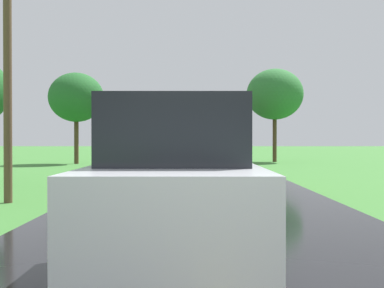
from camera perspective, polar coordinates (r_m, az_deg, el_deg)
name	(u,v)px	position (r m, az deg, el deg)	size (l,w,h in m)	color
banana_truck_near	(193,142)	(13.38, 0.11, 0.24)	(2.38, 5.82, 2.80)	#2D2D30
banana_truck_far	(184,141)	(29.35, -1.05, 0.42)	(2.38, 5.81, 2.80)	#2D2D30
utility_pole_roadside	(5,64)	(11.92, -22.93, 9.44)	(2.31, 0.20, 6.17)	brown
roadside_tree_mid_right	(272,95)	(31.42, 10.31, 6.28)	(3.91, 3.91, 6.45)	#4C3823
roadside_tree_far_left	(74,98)	(29.35, -14.95, 5.79)	(3.48, 3.48, 5.81)	#4C3823
following_car	(174,182)	(5.17, -2.30, -4.84)	(1.74, 4.10, 1.92)	#B7BABF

